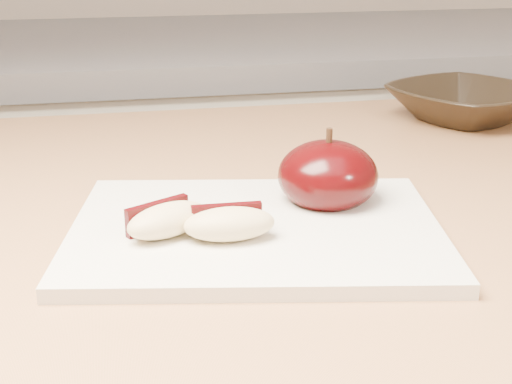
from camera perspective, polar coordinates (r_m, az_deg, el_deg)
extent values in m
cube|color=silver|center=(1.43, -8.76, -7.70)|extent=(2.40, 0.60, 0.90)
cube|color=slate|center=(1.28, -9.89, 11.24)|extent=(2.40, 0.62, 0.04)
cube|color=#AF714C|center=(0.61, -6.83, -2.43)|extent=(1.64, 0.64, 0.04)
cube|color=silver|center=(0.53, 0.00, -3.10)|extent=(0.30, 0.24, 0.01)
ellipsoid|color=black|center=(0.57, 5.77, 1.30)|extent=(0.09, 0.09, 0.06)
cylinder|color=black|center=(0.56, 5.88, 4.50)|extent=(0.00, 0.00, 0.01)
ellipsoid|color=beige|center=(0.51, -7.06, -2.24)|extent=(0.07, 0.06, 0.02)
cube|color=black|center=(0.52, -7.89, -1.89)|extent=(0.05, 0.03, 0.02)
ellipsoid|color=beige|center=(0.50, -2.15, -2.58)|extent=(0.06, 0.03, 0.02)
cube|color=black|center=(0.51, -2.36, -2.09)|extent=(0.05, 0.01, 0.02)
imported|color=black|center=(0.89, 16.36, 6.82)|extent=(0.22, 0.22, 0.04)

